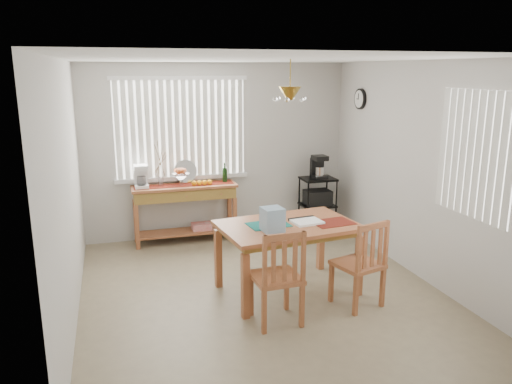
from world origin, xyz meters
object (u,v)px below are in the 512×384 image
object	(u,v)px
wire_cart	(317,200)
chair_left	(278,278)
sideboard	(185,199)
chair_right	(361,264)
dining_table	(288,232)
cart_items	(318,167)

from	to	relation	value
wire_cart	chair_left	bearing A→B (deg)	-120.61
sideboard	chair_left	distance (m)	2.81
chair_right	sideboard	bearing A→B (deg)	119.02
chair_right	dining_table	bearing A→B (deg)	136.99
dining_table	cart_items	bearing A→B (deg)	58.28
sideboard	chair_left	size ratio (longest dim) A/B	1.52
sideboard	dining_table	size ratio (longest dim) A/B	0.94
cart_items	chair_right	world-z (taller)	cart_items
sideboard	cart_items	bearing A→B (deg)	-3.64
sideboard	chair_right	world-z (taller)	chair_right
cart_items	chair_right	size ratio (longest dim) A/B	0.37
wire_cart	cart_items	xyz separation A→B (m)	(-0.00, 0.01, 0.51)
chair_left	chair_right	world-z (taller)	chair_left
dining_table	sideboard	bearing A→B (deg)	112.30
chair_left	cart_items	bearing A→B (deg)	59.48
cart_items	chair_left	size ratio (longest dim) A/B	0.36
chair_left	dining_table	bearing A→B (deg)	62.99
wire_cart	chair_right	world-z (taller)	chair_right
sideboard	cart_items	size ratio (longest dim) A/B	4.26
dining_table	chair_left	distance (m)	0.81
wire_cart	chair_left	xyz separation A→B (m)	(-1.55, -2.62, -0.03)
dining_table	chair_left	world-z (taller)	chair_left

